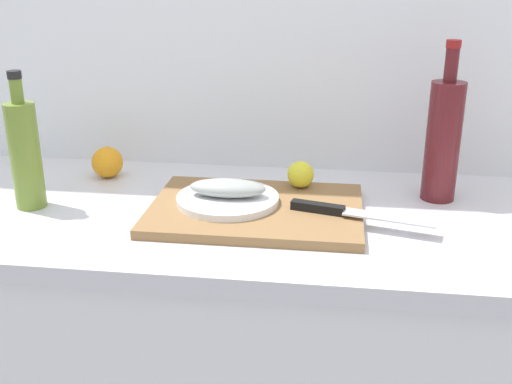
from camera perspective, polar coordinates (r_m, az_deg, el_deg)
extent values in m
cube|color=white|center=(1.54, 5.17, 14.94)|extent=(3.20, 0.05, 2.50)
cube|color=silver|center=(1.31, 3.98, -2.80)|extent=(2.00, 0.60, 0.04)
cube|color=olive|center=(1.29, 0.00, -1.66)|extent=(0.44, 0.32, 0.02)
cylinder|color=white|center=(1.30, -2.62, -0.68)|extent=(0.22, 0.22, 0.01)
ellipsoid|color=#999E99|center=(1.29, -2.64, 0.37)|extent=(0.16, 0.07, 0.04)
cube|color=silver|center=(1.23, 12.17, -2.34)|extent=(0.18, 0.08, 0.00)
cube|color=black|center=(1.26, 5.69, -1.43)|extent=(0.11, 0.05, 0.02)
sphere|color=yellow|center=(1.39, 4.12, 1.62)|extent=(0.06, 0.06, 0.06)
cylinder|color=olive|center=(1.39, -20.46, 3.11)|extent=(0.06, 0.06, 0.23)
cylinder|color=olive|center=(1.36, -21.19, 8.67)|extent=(0.03, 0.03, 0.05)
cylinder|color=black|center=(1.35, -21.37, 10.03)|extent=(0.03, 0.03, 0.02)
cylinder|color=#59191E|center=(1.40, 16.82, 4.42)|extent=(0.07, 0.07, 0.26)
cylinder|color=#59191E|center=(1.37, 17.55, 11.08)|extent=(0.03, 0.03, 0.07)
cylinder|color=maroon|center=(1.36, 17.75, 12.86)|extent=(0.03, 0.03, 0.02)
sphere|color=orange|center=(1.55, -13.52, 2.68)|extent=(0.08, 0.08, 0.08)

